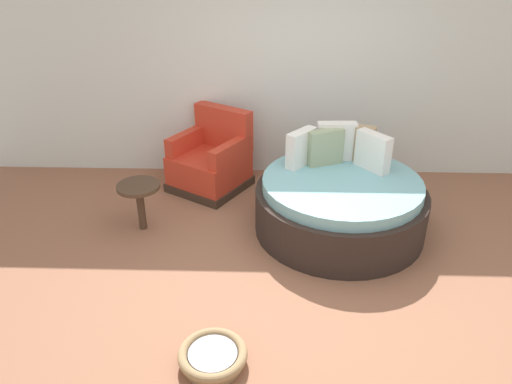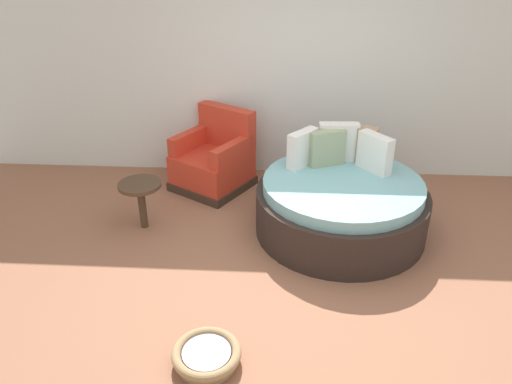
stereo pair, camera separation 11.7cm
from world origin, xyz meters
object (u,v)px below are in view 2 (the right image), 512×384
pet_basket (207,356)px  side_table (140,191)px  red_armchair (215,161)px  round_daybed (341,204)px

pet_basket → side_table: side_table is taller
red_armchair → side_table: red_armchair is taller
red_armchair → side_table: size_ratio=2.11×
pet_basket → side_table: bearing=117.3°
round_daybed → side_table: (-2.07, -0.06, 0.11)m
round_daybed → pet_basket: bearing=-120.9°
round_daybed → pet_basket: size_ratio=3.43×
round_daybed → side_table: bearing=-178.3°
round_daybed → red_armchair: round_daybed is taller
round_daybed → pet_basket: (-1.13, -1.88, -0.24)m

